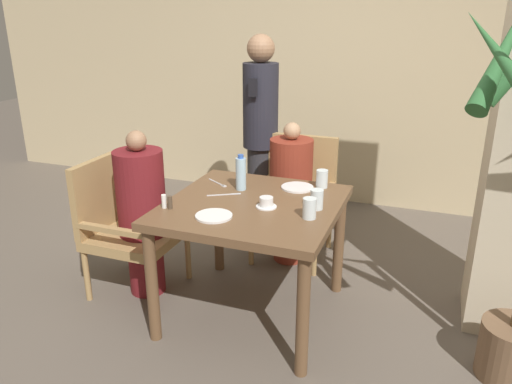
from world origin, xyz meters
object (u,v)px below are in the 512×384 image
(plate_main_left, at_px, (297,187))
(water_bottle, at_px, (241,173))
(teacup_with_saucer, at_px, (266,203))
(glass_tall_far, at_px, (322,179))
(diner_in_left_chair, at_px, (142,213))
(plate_main_right, at_px, (214,216))
(chair_far_side, at_px, (296,194))
(diner_in_far_chair, at_px, (291,192))
(glass_tall_mid, at_px, (309,208))
(chair_left_side, at_px, (124,222))
(standing_host, at_px, (261,133))
(glass_tall_near, at_px, (317,199))

(plate_main_left, distance_m, water_bottle, 0.38)
(water_bottle, bearing_deg, plate_main_left, 23.70)
(teacup_with_saucer, relative_size, glass_tall_far, 1.05)
(diner_in_left_chair, xyz_separation_m, plate_main_right, (0.66, -0.28, 0.18))
(chair_far_side, relative_size, plate_main_right, 4.44)
(plate_main_right, height_order, glass_tall_far, glass_tall_far)
(chair_far_side, bearing_deg, diner_in_far_chair, -90.00)
(plate_main_left, xyz_separation_m, glass_tall_mid, (0.20, -0.46, 0.05))
(chair_left_side, bearing_deg, water_bottle, 14.02)
(chair_left_side, height_order, glass_tall_mid, chair_left_side)
(standing_host, xyz_separation_m, glass_tall_far, (0.69, -0.74, -0.08))
(chair_left_side, bearing_deg, diner_in_left_chair, 0.00)
(chair_far_side, distance_m, glass_tall_far, 0.70)
(diner_in_left_chair, distance_m, water_bottle, 0.72)
(glass_tall_far, bearing_deg, teacup_with_saucer, -115.80)
(chair_left_side, height_order, plate_main_left, chair_left_side)
(plate_main_left, height_order, teacup_with_saucer, teacup_with_saucer)
(glass_tall_far, bearing_deg, glass_tall_near, -81.11)
(plate_main_right, height_order, teacup_with_saucer, teacup_with_saucer)
(diner_in_left_chair, height_order, glass_tall_far, diner_in_left_chair)
(chair_far_side, relative_size, plate_main_left, 4.44)
(chair_left_side, distance_m, standing_host, 1.35)
(diner_in_left_chair, xyz_separation_m, water_bottle, (0.63, 0.19, 0.29))
(standing_host, height_order, teacup_with_saucer, standing_host)
(glass_tall_near, height_order, glass_tall_far, same)
(chair_left_side, bearing_deg, chair_far_side, 45.32)
(standing_host, relative_size, water_bottle, 7.27)
(chair_far_side, height_order, glass_tall_near, chair_far_side)
(glass_tall_far, bearing_deg, plate_main_left, -153.02)
(plate_main_left, distance_m, teacup_with_saucer, 0.39)
(diner_in_far_chair, bearing_deg, plate_main_right, -96.67)
(chair_left_side, relative_size, chair_far_side, 1.00)
(diner_in_left_chair, relative_size, plate_main_right, 5.47)
(glass_tall_far, bearing_deg, glass_tall_mid, -84.05)
(plate_main_left, height_order, glass_tall_far, glass_tall_far)
(standing_host, bearing_deg, plate_main_right, -80.27)
(diner_in_left_chair, distance_m, teacup_with_saucer, 0.91)
(plate_main_right, distance_m, glass_tall_far, 0.83)
(diner_in_left_chair, relative_size, chair_far_side, 1.23)
(diner_in_left_chair, bearing_deg, diner_in_far_chair, 45.39)
(diner_in_left_chair, xyz_separation_m, glass_tall_far, (1.11, 0.41, 0.24))
(diner_in_far_chair, distance_m, glass_tall_far, 0.56)
(plate_main_right, xyz_separation_m, glass_tall_far, (0.45, 0.70, 0.05))
(diner_in_left_chair, distance_m, glass_tall_near, 1.19)
(glass_tall_mid, relative_size, glass_tall_far, 1.00)
(teacup_with_saucer, bearing_deg, glass_tall_far, 64.20)
(plate_main_left, bearing_deg, diner_in_left_chair, -160.51)
(plate_main_left, bearing_deg, chair_far_side, 106.36)
(chair_left_side, height_order, water_bottle, water_bottle)
(diner_in_far_chair, bearing_deg, glass_tall_far, -50.04)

